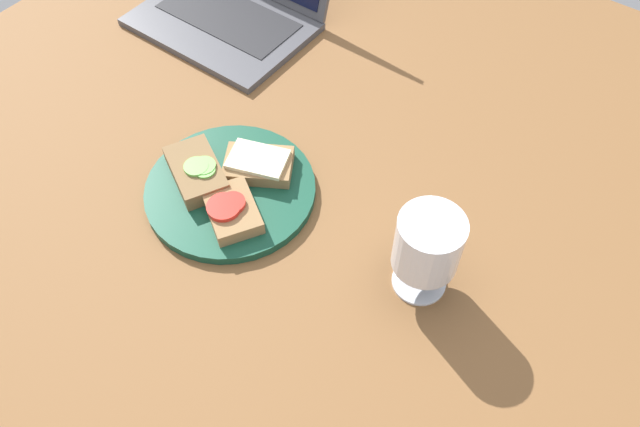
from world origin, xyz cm
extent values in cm
cube|color=brown|center=(0.00, 0.00, 1.50)|extent=(140.00, 140.00, 3.00)
cylinder|color=#144733|center=(-7.78, -7.11, 3.70)|extent=(24.29, 24.29, 1.40)
cube|color=brown|center=(-12.68, -8.53, 5.67)|extent=(12.45, 10.68, 2.54)
cylinder|color=#6BB74C|center=(-10.88, -8.38, 7.10)|extent=(2.99, 2.99, 0.32)
cylinder|color=#6BB74C|center=(-11.51, -7.95, 7.15)|extent=(3.44, 3.44, 0.42)
cylinder|color=#6BB74C|center=(-12.24, -8.69, 7.16)|extent=(3.49, 3.49, 0.45)
cube|color=#937047|center=(-4.10, -10.64, 5.44)|extent=(11.00, 10.14, 2.10)
cylinder|color=red|center=(-4.16, -10.34, 6.84)|extent=(3.60, 3.60, 0.68)
cylinder|color=red|center=(-4.61, -11.54, 6.84)|extent=(4.63, 4.63, 0.69)
cube|color=#937047|center=(-6.56, -2.16, 5.36)|extent=(11.65, 10.61, 1.93)
cube|color=#F4EAB7|center=(-6.56, -2.16, 6.64)|extent=(9.60, 8.03, 0.63)
cylinder|color=white|center=(21.52, -3.77, 3.20)|extent=(7.00, 7.00, 0.40)
cylinder|color=white|center=(21.52, -3.77, 5.74)|extent=(1.03, 1.03, 4.69)
cylinder|color=white|center=(21.52, -3.77, 12.04)|extent=(8.18, 8.18, 7.90)
cylinder|color=white|center=(21.52, -3.77, 11.03)|extent=(7.52, 7.52, 5.88)
cube|color=#4C4C51|center=(-34.30, 20.52, 3.63)|extent=(30.65, 21.18, 1.27)
cube|color=#232326|center=(-34.30, 22.43, 4.35)|extent=(25.13, 11.65, 0.16)
camera|label=1|loc=(35.47, -44.14, 73.16)|focal=35.00mm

